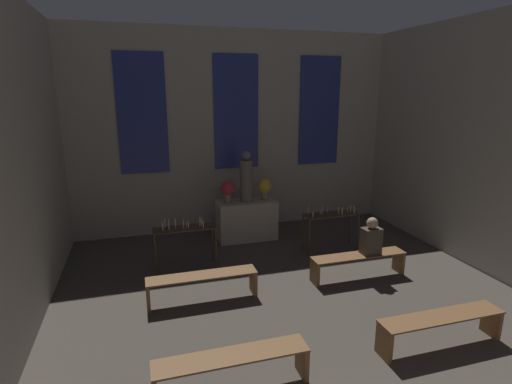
% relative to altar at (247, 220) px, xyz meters
% --- Properties ---
extents(wall_back, '(8.23, 0.16, 4.93)m').
position_rel_altar_xyz_m(wall_back, '(0.00, 0.99, 2.02)').
color(wall_back, '#B2AD9E').
rests_on(wall_back, ground_plane).
extents(altar, '(1.39, 0.66, 0.94)m').
position_rel_altar_xyz_m(altar, '(0.00, 0.00, 0.00)').
color(altar, '#BCB29E').
rests_on(altar, ground_plane).
extents(statue, '(0.30, 0.30, 1.19)m').
position_rel_altar_xyz_m(statue, '(0.00, 0.00, 1.02)').
color(statue, slate).
rests_on(statue, altar).
extents(flower_vase_left, '(0.33, 0.33, 0.51)m').
position_rel_altar_xyz_m(flower_vase_left, '(-0.45, 0.00, 0.78)').
color(flower_vase_left, '#937A5B').
rests_on(flower_vase_left, altar).
extents(flower_vase_right, '(0.33, 0.33, 0.51)m').
position_rel_altar_xyz_m(flower_vase_right, '(0.45, 0.00, 0.78)').
color(flower_vase_right, '#937A5B').
rests_on(flower_vase_right, altar).
extents(candle_rack_left, '(1.24, 0.41, 1.05)m').
position_rel_altar_xyz_m(candle_rack_left, '(-1.61, -1.23, 0.25)').
color(candle_rack_left, '#473823').
rests_on(candle_rack_left, ground_plane).
extents(candle_rack_right, '(1.24, 0.41, 1.04)m').
position_rel_altar_xyz_m(candle_rack_right, '(1.61, -1.23, 0.25)').
color(candle_rack_right, '#473823').
rests_on(candle_rack_right, ground_plane).
extents(pew_second_left, '(1.86, 0.36, 0.47)m').
position_rel_altar_xyz_m(pew_second_left, '(-1.49, -4.83, -0.13)').
color(pew_second_left, brown).
rests_on(pew_second_left, ground_plane).
extents(pew_second_right, '(1.86, 0.36, 0.47)m').
position_rel_altar_xyz_m(pew_second_right, '(1.49, -4.83, -0.13)').
color(pew_second_right, brown).
rests_on(pew_second_right, ground_plane).
extents(pew_back_left, '(1.86, 0.36, 0.47)m').
position_rel_altar_xyz_m(pew_back_left, '(-1.49, -2.63, -0.13)').
color(pew_back_left, brown).
rests_on(pew_back_left, ground_plane).
extents(pew_back_right, '(1.86, 0.36, 0.47)m').
position_rel_altar_xyz_m(pew_back_right, '(1.49, -2.63, -0.13)').
color(pew_back_right, brown).
rests_on(pew_back_right, ground_plane).
extents(person_seated, '(0.36, 0.24, 0.72)m').
position_rel_altar_xyz_m(person_seated, '(1.73, -2.63, 0.32)').
color(person_seated, '#4C4238').
rests_on(person_seated, pew_back_right).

